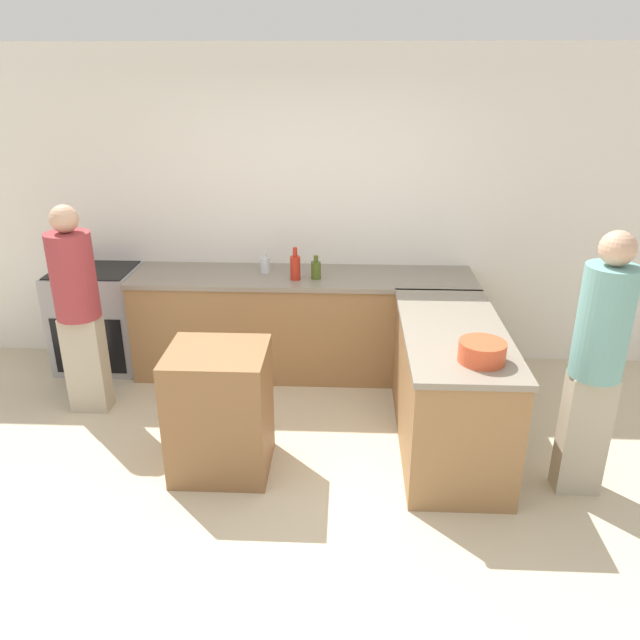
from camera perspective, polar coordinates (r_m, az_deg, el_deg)
The scene contains 12 objects.
ground_plane at distance 4.05m, azimuth -3.42°, elevation -16.30°, with size 14.00×14.00×0.00m, color beige.
wall_back at distance 5.47m, azimuth -1.39°, elevation 9.89°, with size 8.00×0.06×2.70m.
counter_back at distance 5.41m, azimuth -1.56°, elevation -0.32°, with size 2.89×0.68×0.89m.
counter_peninsula at distance 4.46m, azimuth 11.72°, elevation -6.01°, with size 0.69×1.59×0.89m.
range_oven at distance 5.85m, azimuth -19.54°, elevation 0.14°, with size 0.72×0.60×0.90m.
island_table at distance 4.17m, azimuth -9.12°, elevation -8.18°, with size 0.63×0.57×0.86m.
mixing_bowl at distance 3.82m, azimuth 14.60°, elevation -2.82°, with size 0.28×0.28×0.13m.
olive_oil_bottle at distance 5.14m, azimuth -0.37°, elevation 4.64°, with size 0.08×0.08×0.20m.
vinegar_bottle_clear at distance 5.31m, azimuth -5.05°, elevation 5.09°, with size 0.08×0.08×0.18m.
hot_sauce_bottle at distance 5.11m, azimuth -2.28°, elevation 4.88°, with size 0.08×0.08×0.27m.
person_by_range at distance 4.96m, azimuth -21.30°, elevation 1.38°, with size 0.32×0.32×1.62m.
person_at_peninsula at distance 4.02m, azimuth 24.02°, elevation -3.16°, with size 0.30×0.30×1.69m.
Camera 1 is at (0.38, -3.15, 2.53)m, focal length 35.00 mm.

